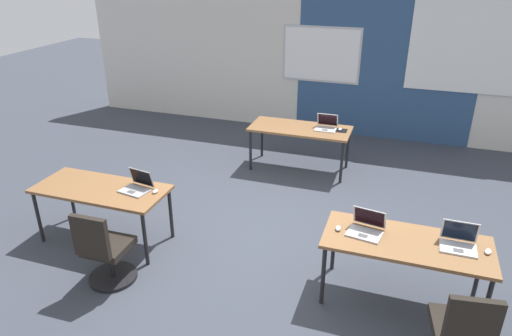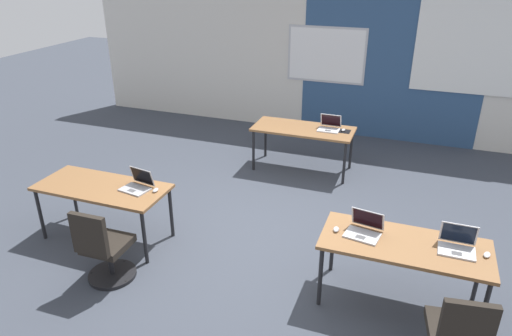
# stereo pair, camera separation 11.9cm
# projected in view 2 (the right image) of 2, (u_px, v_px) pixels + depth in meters

# --- Properties ---
(ground_plane) EXTENTS (24.00, 24.00, 0.00)m
(ground_plane) POSITION_uv_depth(u_px,v_px,m) (256.00, 238.00, 5.81)
(ground_plane) COLOR #383D47
(back_wall_assembly) EXTENTS (10.00, 0.27, 2.80)m
(back_wall_assembly) POSITION_uv_depth(u_px,v_px,m) (335.00, 60.00, 8.77)
(back_wall_assembly) COLOR silver
(back_wall_assembly) RESTS_ON ground
(desk_near_left) EXTENTS (1.60, 0.70, 0.72)m
(desk_near_left) POSITION_uv_depth(u_px,v_px,m) (102.00, 190.00, 5.57)
(desk_near_left) COLOR brown
(desk_near_left) RESTS_ON ground
(desk_near_right) EXTENTS (1.60, 0.70, 0.72)m
(desk_near_right) POSITION_uv_depth(u_px,v_px,m) (404.00, 248.00, 4.48)
(desk_near_right) COLOR brown
(desk_near_right) RESTS_ON ground
(desk_far_center) EXTENTS (1.60, 0.70, 0.72)m
(desk_far_center) POSITION_uv_depth(u_px,v_px,m) (303.00, 132.00, 7.41)
(desk_far_center) COLOR brown
(desk_far_center) RESTS_ON ground
(laptop_near_right_inner) EXTENTS (0.38, 0.35, 0.23)m
(laptop_near_right_inner) POSITION_uv_depth(u_px,v_px,m) (364.00, 229.00, 4.58)
(laptop_near_right_inner) COLOR #B7B7BC
(laptop_near_right_inner) RESTS_ON desk_near_right
(mouse_near_right_inner) EXTENTS (0.06, 0.10, 0.03)m
(mouse_near_right_inner) POSITION_uv_depth(u_px,v_px,m) (336.00, 229.00, 4.65)
(mouse_near_right_inner) COLOR #B2B2B7
(mouse_near_right_inner) RESTS_ON desk_near_right
(laptop_far_right) EXTENTS (0.33, 0.30, 0.23)m
(laptop_far_right) POSITION_uv_depth(u_px,v_px,m) (329.00, 127.00, 7.30)
(laptop_far_right) COLOR silver
(laptop_far_right) RESTS_ON desk_far_center
(mousepad_far_right) EXTENTS (0.22, 0.19, 0.00)m
(mousepad_far_right) POSITION_uv_depth(u_px,v_px,m) (343.00, 131.00, 7.25)
(mousepad_far_right) COLOR black
(mousepad_far_right) RESTS_ON desk_far_center
(mouse_far_right) EXTENTS (0.06, 0.10, 0.03)m
(mouse_far_right) POSITION_uv_depth(u_px,v_px,m) (343.00, 130.00, 7.24)
(mouse_far_right) COLOR #B2B2B7
(mouse_far_right) RESTS_ON mousepad_far_right
(laptop_near_right_end) EXTENTS (0.33, 0.27, 0.24)m
(laptop_near_right_end) POSITION_uv_depth(u_px,v_px,m) (457.00, 245.00, 4.34)
(laptop_near_right_end) COLOR silver
(laptop_near_right_end) RESTS_ON desk_near_right
(mouse_near_right_end) EXTENTS (0.08, 0.11, 0.03)m
(mouse_near_right_end) POSITION_uv_depth(u_px,v_px,m) (487.00, 255.00, 4.25)
(mouse_near_right_end) COLOR silver
(mouse_near_right_end) RESTS_ON desk_near_right
(laptop_near_left_inner) EXTENTS (0.37, 0.34, 0.23)m
(laptop_near_left_inner) POSITION_uv_depth(u_px,v_px,m) (137.00, 185.00, 5.47)
(laptop_near_left_inner) COLOR #9E9EA3
(laptop_near_left_inner) RESTS_ON desk_near_left
(mouse_near_left_inner) EXTENTS (0.07, 0.11, 0.03)m
(mouse_near_left_inner) POSITION_uv_depth(u_px,v_px,m) (156.00, 190.00, 5.41)
(mouse_near_left_inner) COLOR #B2B2B7
(mouse_near_left_inner) RESTS_ON desk_near_left
(chair_near_left_inner) EXTENTS (0.52, 0.54, 0.92)m
(chair_near_left_inner) POSITION_uv_depth(u_px,v_px,m) (104.00, 251.00, 4.92)
(chair_near_left_inner) COLOR black
(chair_near_left_inner) RESTS_ON ground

